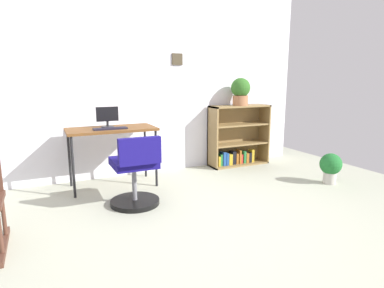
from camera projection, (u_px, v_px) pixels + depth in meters
The scene contains 9 objects.
ground_plane at pixel (207, 237), 2.76m from camera, with size 6.24×6.24×0.00m, color #A9AD98.
wall_back at pixel (134, 81), 4.41m from camera, with size 5.20×0.12×2.58m.
desk at pixel (112, 133), 3.95m from camera, with size 1.05×0.53×0.74m.
monitor at pixel (107, 117), 3.98m from camera, with size 0.27×0.15×0.25m.
keyboard at pixel (110, 129), 3.83m from camera, with size 0.39×0.12×0.02m, color black.
office_chair at pixel (135, 175), 3.38m from camera, with size 0.52×0.55×0.77m.
bookshelf_low at pixel (237, 139), 5.06m from camera, with size 0.95×0.30×0.93m.
potted_plant_on_shelf at pixel (241, 91), 4.86m from camera, with size 0.29×0.29×0.41m.
potted_plant_floor at pixel (331, 166), 4.14m from camera, with size 0.27×0.27×0.39m.
Camera 1 is at (-1.20, -2.25, 1.32)m, focal length 30.46 mm.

